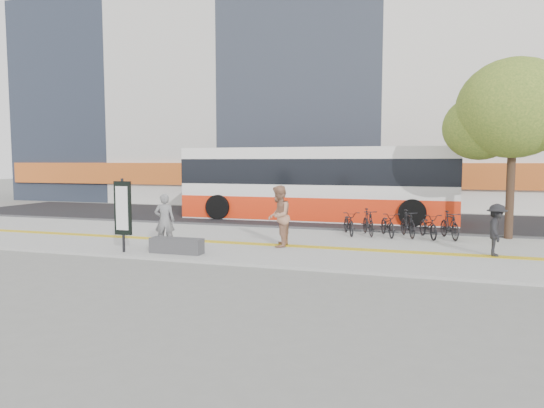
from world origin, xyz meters
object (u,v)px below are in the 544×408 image
(seated_woman, at_px, (165,221))
(bench, at_px, (177,246))
(pedestrian_dark, at_px, (496,230))
(bus, at_px, (316,186))
(street_tree, at_px, (512,111))
(signboard, at_px, (123,209))
(pedestrian_tan, at_px, (279,216))

(seated_woman, bearing_deg, bench, 116.20)
(bench, height_order, pedestrian_dark, pedestrian_dark)
(bus, height_order, pedestrian_dark, bus)
(seated_woman, xyz_separation_m, pedestrian_dark, (9.72, 1.59, -0.10))
(street_tree, bearing_deg, pedestrian_dark, -103.02)
(pedestrian_dark, bearing_deg, signboard, 109.69)
(bus, bearing_deg, signboard, -110.21)
(street_tree, relative_size, pedestrian_tan, 3.24)
(seated_woman, height_order, pedestrian_dark, seated_woman)
(bus, height_order, seated_woman, bus)
(signboard, bearing_deg, seated_woman, 52.19)
(pedestrian_dark, bearing_deg, street_tree, -7.33)
(bus, xyz_separation_m, pedestrian_tan, (0.47, -7.75, -0.59))
(bench, bearing_deg, pedestrian_tan, 37.37)
(street_tree, height_order, pedestrian_dark, street_tree)
(signboard, height_order, pedestrian_tan, signboard)
(bus, relative_size, seated_woman, 7.41)
(bus, bearing_deg, pedestrian_tan, -86.50)
(seated_woman, xyz_separation_m, pedestrian_tan, (3.36, 1.23, 0.12))
(bench, bearing_deg, street_tree, 31.62)
(signboard, xyz_separation_m, pedestrian_dark, (10.52, 2.62, -0.54))
(bus, relative_size, pedestrian_tan, 6.49)
(bench, xyz_separation_m, pedestrian_dark, (8.92, 2.32, 0.53))
(pedestrian_tan, xyz_separation_m, pedestrian_dark, (6.37, 0.36, -0.22))
(seated_woman, height_order, pedestrian_tan, pedestrian_tan)
(signboard, height_order, seated_woman, signboard)
(bus, distance_m, pedestrian_dark, 10.10)
(bench, relative_size, pedestrian_dark, 1.06)
(bench, xyz_separation_m, bus, (2.08, 9.70, 1.34))
(street_tree, distance_m, bus, 9.00)
(bus, xyz_separation_m, seated_woman, (-2.88, -8.97, -0.71))
(signboard, relative_size, pedestrian_tan, 1.13)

